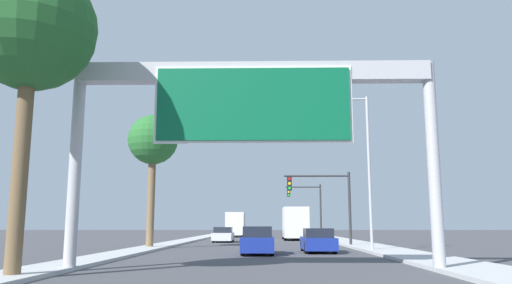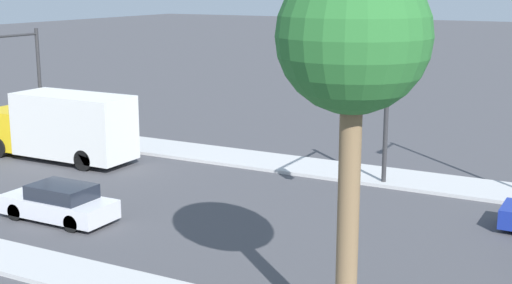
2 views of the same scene
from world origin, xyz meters
The scene contains 13 objects.
sidewalk_right centered at (7.75, 60.00, 0.07)m, with size 3.00×120.00×0.15m.
median_strip_left centered at (-7.25, 60.00, 0.07)m, with size 2.00×120.00×0.15m.
sign_gantry centered at (0.00, 17.88, 5.95)m, with size 13.34×0.73×7.51m.
car_far_center centered at (-3.50, 47.06, 0.66)m, with size 1.79×4.42×1.38m.
car_mid_center centered at (3.50, 30.10, 0.66)m, with size 1.79×4.71×1.39m.
car_far_right centered at (0.00, 28.08, 0.71)m, with size 1.74×4.74×1.51m.
truck_box_primary centered at (-3.50, 66.61, 1.60)m, with size 2.32×7.17×3.15m.
truck_box_secondary centered at (3.50, 53.43, 1.70)m, with size 2.47×8.35×3.35m.
traffic_light_near_intersection centered at (5.05, 38.00, 3.81)m, with size 5.00×0.32×5.55m.
traffic_light_mid_block centered at (5.48, 58.00, 4.15)m, with size 4.08×0.32×6.18m.
palm_tree_foreground centered at (-7.09, 15.28, 7.80)m, with size 4.14×4.14×9.97m.
palm_tree_background centered at (-7.40, 34.28, 7.29)m, with size 3.45×3.45×9.18m.
street_lamp_right centered at (6.57, 30.97, 5.59)m, with size 2.56×0.28×9.59m.
Camera 1 is at (0.45, 0.20, 1.62)m, focal length 35.00 mm.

